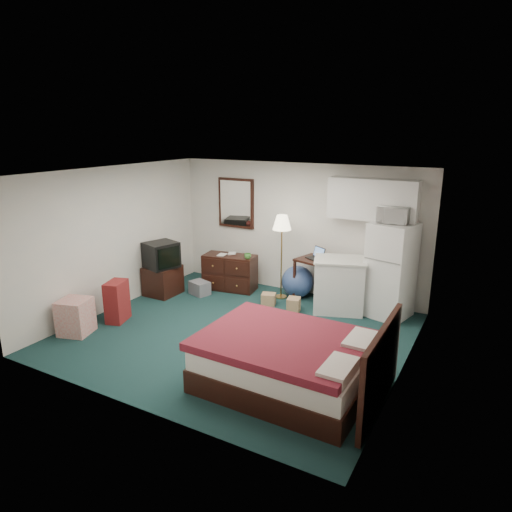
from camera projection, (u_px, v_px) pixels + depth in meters
The scene contains 25 objects.
floor at pixel (237, 333), 7.17m from camera, with size 5.00×4.50×0.01m, color black.
ceiling at pixel (235, 173), 6.49m from camera, with size 5.00×4.50×0.01m, color silver.
walls at pixel (236, 257), 6.83m from camera, with size 5.01×4.51×2.50m.
mirror at pixel (236, 203), 9.22m from camera, with size 0.80×0.06×1.00m, color white, non-canonical shape.
upper_cabinets at pixel (373, 199), 7.71m from camera, with size 1.50×0.35×0.70m, color white, non-canonical shape.
headboard at pixel (381, 368), 5.05m from camera, with size 0.06×1.56×1.00m, color black, non-canonical shape.
dresser at pixel (230, 272), 9.06m from camera, with size 1.03×0.47×0.70m, color black, non-canonical shape.
floor_lamp at pixel (281, 257), 8.49m from camera, with size 0.34×0.34×1.59m, color tan, non-canonical shape.
desk at pixel (317, 280), 8.42m from camera, with size 0.64×0.64×0.82m, color black, non-canonical shape.
exercise_ball at pixel (298, 281), 8.66m from camera, with size 0.61×0.61×0.61m, color navy.
kitchen_counter at pixel (339, 286), 7.96m from camera, with size 0.84×0.64×0.92m, color white, non-canonical shape.
fridge at pixel (391, 270), 7.65m from camera, with size 0.67×0.67×1.62m, color silver, non-canonical shape.
bed at pixel (286, 362), 5.65m from camera, with size 2.00×1.56×0.64m, color #4D1115, non-canonical shape.
tv_stand at pixel (163, 280), 8.80m from camera, with size 0.56×0.61×0.56m, color black, non-canonical shape.
suitcase at pixel (117, 301), 7.56m from camera, with size 0.26×0.42×0.69m, color maroon, non-canonical shape.
retail_box at pixel (75, 317), 7.11m from camera, with size 0.45×0.45×0.56m, color silver, non-canonical shape.
file_bin at pixel (200, 288), 8.82m from camera, with size 0.37×0.28×0.26m, color slate, non-canonical shape.
cardboard_box_a at pixel (269, 299), 8.31m from camera, with size 0.25×0.21×0.21m, color olive, non-canonical shape.
cardboard_box_b at pixel (294, 305), 7.99m from camera, with size 0.21×0.25×0.25m, color olive, non-canonical shape.
laptop at pixel (314, 253), 8.27m from camera, with size 0.30×0.24×0.20m, color black, non-canonical shape.
crt_tv at pixel (161, 255), 8.62m from camera, with size 0.53×0.57×0.49m, color black, non-canonical shape.
microwave at pixel (394, 213), 7.40m from camera, with size 0.50×0.28×0.34m, color silver.
book_a at pixel (218, 250), 8.96m from camera, with size 0.15×0.02×0.21m, color olive.
book_b at pixel (228, 249), 9.04m from camera, with size 0.15×0.02×0.21m, color olive.
mug at pixel (248, 255), 8.70m from camera, with size 0.13×0.11×0.13m, color #428735.
Camera 1 is at (3.43, -5.60, 3.12)m, focal length 32.00 mm.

